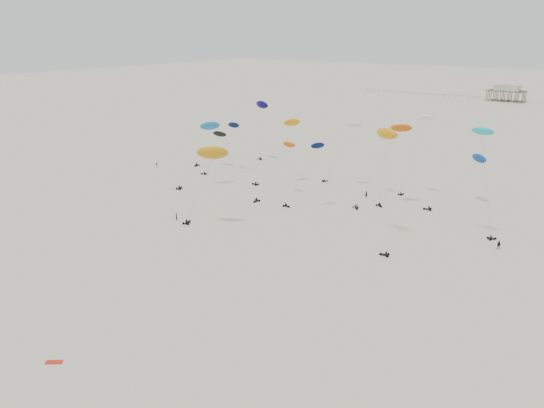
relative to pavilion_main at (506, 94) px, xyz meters
The scene contains 23 objects.
ground_plane 150.39m from the pavilion_main, 86.19° to the right, with size 900.00×900.00×0.00m, color beige.
pavilion_main is the anchor object (origin of this frame).
pier_fence 52.11m from the pavilion_main, behind, with size 80.20×0.20×1.50m.
rig_0 216.12m from the pavilion_main, 83.81° to the right, with size 5.54×8.44×20.67m.
rig_1 227.58m from the pavilion_main, 98.16° to the right, with size 6.44×12.21×16.48m.
rig_2 237.74m from the pavilion_main, 91.21° to the right, with size 4.71×13.67×16.53m.
rig_3 228.72m from the pavilion_main, 84.67° to the right, with size 9.75×13.94×21.09m.
rig_4 217.80m from the pavilion_main, 88.90° to the right, with size 10.15×5.01×17.95m.
rig_5 226.02m from the pavilion_main, 100.01° to the right, with size 8.95×7.79×12.03m.
rig_6 224.43m from the pavilion_main, 85.61° to the right, with size 8.34×14.23×18.50m.
rig_7 242.63m from the pavilion_main, 96.34° to the right, with size 7.21×12.94×18.45m.
rig_9 218.70m from the pavilion_main, 80.29° to the right, with size 10.61×17.23×18.30m.
rig_10 241.09m from the pavilion_main, 88.67° to the right, with size 7.95×7.83×16.14m.
rig_11 250.34m from the pavilion_main, 83.45° to the right, with size 9.89×14.05×23.71m.
rig_12 209.17m from the pavilion_main, 99.06° to the right, with size 6.15×5.15×19.29m.
rig_13 263.28m from the pavilion_main, 91.22° to the right, with size 8.80×8.32×17.61m.
rig_14 240.63m from the pavilion_main, 79.35° to the right, with size 8.40×4.65×22.79m.
rig_15 226.28m from the pavilion_main, 92.77° to the right, with size 9.02×12.65×19.03m.
spectator_0 266.80m from the pavilion_main, 92.86° to the right, with size 0.69×0.47×1.89m, color black.
spectator_1 247.77m from the pavilion_main, 78.19° to the right, with size 0.99×0.57×2.02m, color black.
spectator_2 240.87m from the pavilion_main, 102.69° to the right, with size 1.14×0.62×1.93m, color black.
spectator_3 226.95m from the pavilion_main, 86.27° to the right, with size 0.77×0.53×2.13m, color black.
grounded_kite_a 315.01m from the pavilion_main, 87.78° to the right, with size 2.20×0.90×0.08m, color red.
Camera 1 is at (59.10, 3.14, 41.07)m, focal length 35.00 mm.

